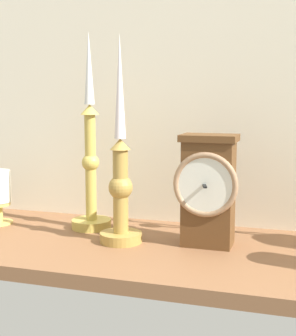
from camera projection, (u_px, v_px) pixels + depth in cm
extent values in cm
cube|color=brown|center=(155.00, 252.00, 89.72)|extent=(100.00, 36.00, 2.40)
cube|color=silver|center=(181.00, 67.00, 102.38)|extent=(120.00, 2.00, 65.00)
cube|color=brown|center=(208.00, 194.00, 88.57)|extent=(8.81, 6.24, 18.76)
cube|color=brown|center=(209.00, 138.00, 87.15)|extent=(9.87, 6.99, 1.20)
torus|color=#A17C5B|center=(205.00, 185.00, 84.94)|extent=(11.35, 1.03, 11.35)
cylinder|color=white|center=(205.00, 185.00, 84.85)|extent=(9.49, 0.40, 9.49)
cube|color=black|center=(204.00, 186.00, 84.56)|extent=(1.57, 3.64, 0.30)
cylinder|color=gold|center=(91.00, 224.00, 101.10)|extent=(8.02, 8.02, 1.80)
cylinder|color=gold|center=(91.00, 168.00, 99.46)|extent=(2.19, 2.19, 21.22)
sphere|color=gold|center=(90.00, 163.00, 99.31)|extent=(3.51, 3.51, 3.51)
cone|color=gold|center=(90.00, 109.00, 97.81)|extent=(3.67, 3.67, 2.00)
cone|color=silver|center=(89.00, 68.00, 96.66)|extent=(2.00, 2.00, 14.15)
cylinder|color=#AD893F|center=(121.00, 237.00, 91.62)|extent=(7.77, 7.77, 1.80)
cylinder|color=#AD893F|center=(121.00, 191.00, 90.40)|extent=(2.78, 2.78, 15.31)
sphere|color=#AD893F|center=(121.00, 187.00, 90.29)|extent=(4.45, 4.45, 4.45)
cone|color=#AD893F|center=(121.00, 144.00, 89.17)|extent=(3.73, 3.73, 2.00)
cone|color=white|center=(120.00, 86.00, 87.71)|extent=(2.06, 2.06, 18.51)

